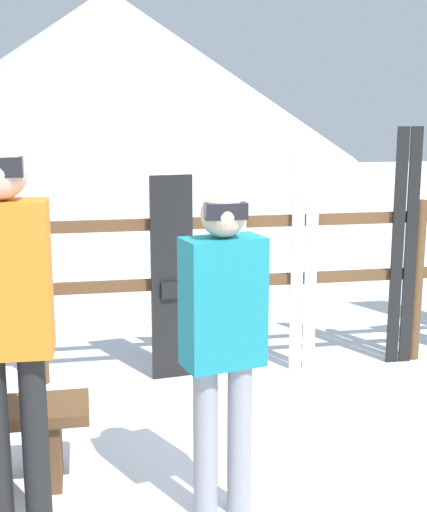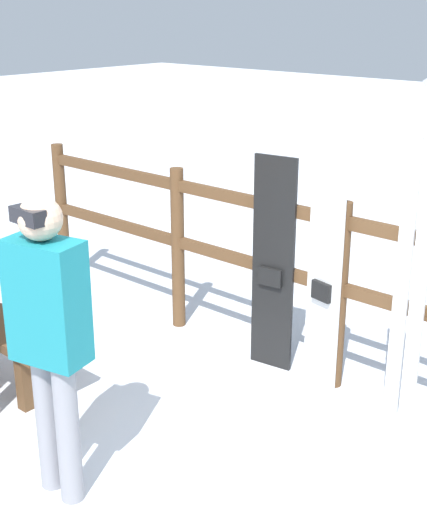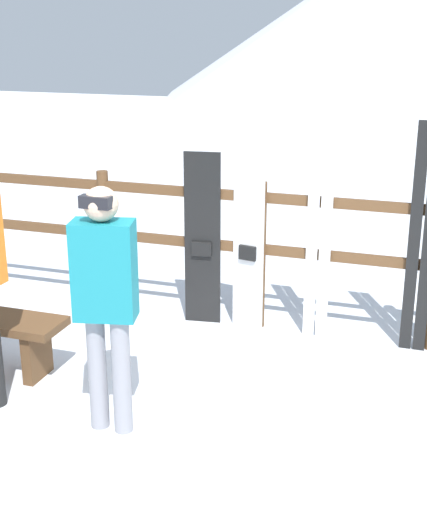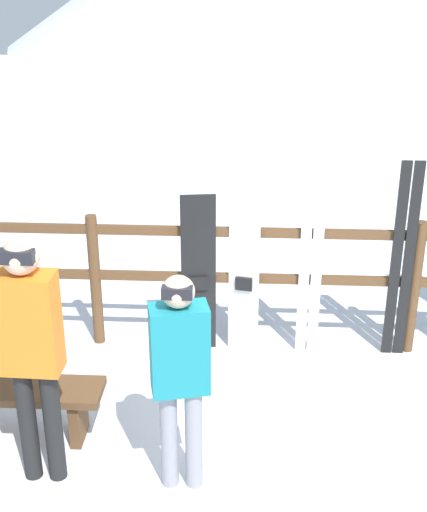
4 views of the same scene
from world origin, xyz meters
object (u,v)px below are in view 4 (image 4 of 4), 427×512
(person_orange, at_px, (31,343))
(snowboard_black_stripe, at_px, (199,275))
(ski_pair_white, at_px, (311,265))
(snowboard_white, at_px, (244,275))
(ski_pair_black, at_px, (402,262))
(bench, at_px, (0,398))
(person_teal, at_px, (180,368))

(person_orange, height_order, snowboard_black_stripe, person_orange)
(snowboard_black_stripe, distance_m, ski_pair_white, 0.98)
(snowboard_black_stripe, xyz_separation_m, snowboard_white, (0.40, 0.00, 0.01))
(person_orange, distance_m, ski_pair_black, 3.23)
(bench, distance_m, ski_pair_black, 3.45)
(snowboard_white, height_order, ski_pair_black, ski_pair_black)
(ski_pair_black, bearing_deg, person_orange, -146.54)
(snowboard_black_stripe, distance_m, snowboard_white, 0.40)
(person_teal, relative_size, person_orange, 0.88)
(snowboard_black_stripe, height_order, ski_pair_black, ski_pair_black)
(snowboard_white, relative_size, ski_pair_black, 0.83)
(bench, relative_size, ski_pair_white, 0.89)
(bench, distance_m, ski_pair_white, 2.75)
(person_orange, distance_m, ski_pair_white, 2.62)
(bench, height_order, ski_pair_white, ski_pair_white)
(person_teal, height_order, ski_pair_black, ski_pair_black)
(snowboard_white, bearing_deg, ski_pair_black, 0.14)
(ski_pair_black, bearing_deg, bench, -156.59)
(ski_pair_white, bearing_deg, bench, -150.04)
(bench, distance_m, person_teal, 1.57)
(bench, bearing_deg, snowboard_black_stripe, 44.53)
(person_teal, relative_size, snowboard_white, 1.06)
(person_orange, bearing_deg, snowboard_black_stripe, 62.11)
(ski_pair_white, distance_m, ski_pair_black, 0.78)
(snowboard_black_stripe, bearing_deg, ski_pair_white, 0.20)
(snowboard_black_stripe, bearing_deg, person_teal, -89.52)
(snowboard_black_stripe, bearing_deg, person_orange, -117.89)
(person_orange, relative_size, snowboard_white, 1.20)
(person_teal, bearing_deg, snowboard_white, 77.97)
(person_teal, xyz_separation_m, snowboard_white, (0.38, 1.80, -0.19))
(bench, bearing_deg, person_orange, -44.78)
(snowboard_black_stripe, xyz_separation_m, ski_pair_white, (0.97, 0.00, 0.12))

